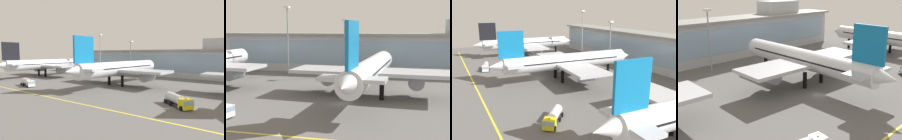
# 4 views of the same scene
# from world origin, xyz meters

# --- Properties ---
(ground_plane) EXTENTS (180.00, 180.00, 0.00)m
(ground_plane) POSITION_xyz_m (0.00, 0.00, 0.00)
(ground_plane) COLOR #5B5956
(terminal_building) EXTENTS (120.87, 14.00, 19.99)m
(terminal_building) POSITION_xyz_m (1.52, 50.62, 7.88)
(terminal_building) COLOR #ADB2B7
(terminal_building) RESTS_ON ground
(airliner_near_right) EXTENTS (40.10, 55.26, 18.29)m
(airliner_near_right) POSITION_xyz_m (5.00, 9.17, 6.68)
(airliner_near_right) COLOR black
(airliner_near_right) RESTS_ON ground
(airliner_far_right) EXTENTS (36.78, 47.64, 17.83)m
(airliner_far_right) POSITION_xyz_m (53.54, 12.03, 6.52)
(airliner_far_right) COLOR black
(airliner_far_right) RESTS_ON ground
(apron_light_mast_west) EXTENTS (1.80, 1.80, 19.75)m
(apron_light_mast_west) POSITION_xyz_m (-7.70, 38.00, 13.28)
(apron_light_mast_west) COLOR gray
(apron_light_mast_west) RESTS_ON ground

